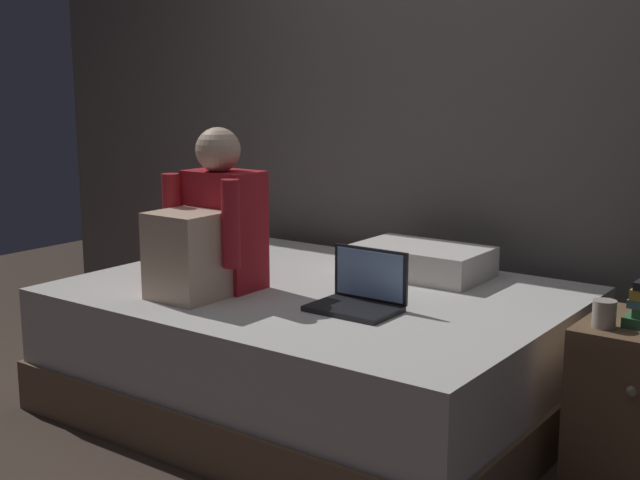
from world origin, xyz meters
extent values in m
plane|color=#47382D|center=(0.00, 0.00, 0.00)|extent=(8.00, 8.00, 0.00)
cube|color=#605B56|center=(0.00, 1.20, 1.35)|extent=(5.60, 0.10, 2.70)
cube|color=#7A6047|center=(-0.20, 0.30, 0.10)|extent=(2.00, 1.50, 0.21)
cube|color=silver|center=(-0.20, 0.30, 0.36)|extent=(1.96, 1.46, 0.31)
sphere|color=gray|center=(1.10, 0.17, 0.41)|extent=(0.04, 0.04, 0.04)
cube|color=#B21E28|center=(-0.52, 0.09, 0.76)|extent=(0.30, 0.20, 0.48)
sphere|color=beige|center=(-0.52, 0.06, 1.08)|extent=(0.18, 0.18, 0.18)
cube|color=beige|center=(-0.52, -0.13, 0.69)|extent=(0.26, 0.24, 0.34)
cylinder|color=#B21E28|center=(-0.68, -0.05, 0.82)|extent=(0.07, 0.07, 0.34)
cylinder|color=#B21E28|center=(-0.36, -0.05, 0.82)|extent=(0.07, 0.07, 0.34)
cube|color=black|center=(0.11, 0.09, 0.53)|extent=(0.32, 0.22, 0.02)
cube|color=black|center=(0.11, 0.21, 0.64)|extent=(0.32, 0.01, 0.20)
cube|color=#8CB2EA|center=(0.11, 0.20, 0.64)|extent=(0.29, 0.00, 0.18)
cube|color=silver|center=(0.03, 0.75, 0.58)|extent=(0.56, 0.36, 0.13)
cylinder|color=#BCB2A3|center=(0.97, 0.27, 0.61)|extent=(0.08, 0.08, 0.09)
camera|label=1|loc=(1.77, -2.38, 1.36)|focal=47.02mm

